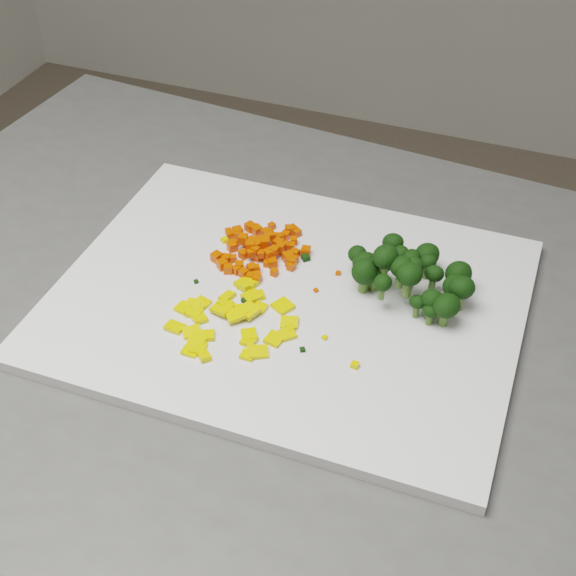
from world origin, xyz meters
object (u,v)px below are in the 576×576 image
(broccoli_pile, at_px, (403,276))
(pepper_pile, at_px, (235,314))
(counter_block, at_px, (282,554))
(carrot_pile, at_px, (261,241))
(cutting_board, at_px, (288,300))

(broccoli_pile, bearing_deg, pepper_pile, -148.35)
(counter_block, height_order, broccoli_pile, broccoli_pile)
(carrot_pile, bearing_deg, counter_block, -55.21)
(broccoli_pile, bearing_deg, counter_block, -156.20)
(carrot_pile, height_order, pepper_pile, carrot_pile)
(cutting_board, relative_size, broccoli_pile, 3.75)
(counter_block, distance_m, carrot_pile, 0.48)
(carrot_pile, bearing_deg, broccoli_pile, -6.96)
(pepper_pile, xyz_separation_m, broccoli_pile, (0.14, 0.09, 0.02))
(counter_block, bearing_deg, carrot_pile, 124.79)
(cutting_board, distance_m, pepper_pile, 0.06)
(counter_block, bearing_deg, broccoli_pile, 23.80)
(cutting_board, bearing_deg, broccoli_pile, 18.82)
(cutting_board, bearing_deg, counter_block, -107.77)
(carrot_pile, height_order, broccoli_pile, broccoli_pile)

